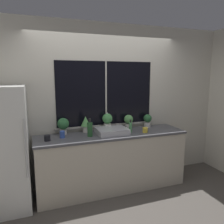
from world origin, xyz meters
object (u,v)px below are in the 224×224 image
object	(u,v)px
mug_blue	(62,134)
bottle_tall	(90,129)
potted_plant_right	(129,121)
potted_plant_far_right	(148,120)
mug_yellow	(145,130)
mug_black	(47,138)
sink	(112,131)
potted_plant_far_left	(63,125)
refrigerator	(1,150)
potted_plant_left	(86,123)
potted_plant_center	(107,121)
soap_bottle	(130,127)

from	to	relation	value
mug_blue	bottle_tall	bearing A→B (deg)	-8.45
potted_plant_right	mug_blue	bearing A→B (deg)	-170.78
potted_plant_far_right	mug_yellow	size ratio (longest dim) A/B	2.74
potted_plant_far_right	mug_black	distance (m)	1.78
sink	potted_plant_far_left	bearing A→B (deg)	162.84
refrigerator	sink	bearing A→B (deg)	0.45
bottle_tall	sink	bearing A→B (deg)	3.81
bottle_tall	mug_blue	size ratio (longest dim) A/B	2.67
potted_plant_left	potted_plant_center	size ratio (longest dim) A/B	0.93
potted_plant_far_left	bottle_tall	world-z (taller)	bottle_tall
bottle_tall	potted_plant_right	bearing A→B (deg)	18.32
potted_plant_left	potted_plant_right	size ratio (longest dim) A/B	1.10
potted_plant_far_left	mug_black	xyz separation A→B (m)	(-0.26, -0.27, -0.11)
potted_plant_left	potted_plant_right	distance (m)	0.76
sink	bottle_tall	bearing A→B (deg)	-176.19
sink	potted_plant_center	distance (m)	0.25
refrigerator	mug_black	distance (m)	0.61
mug_blue	potted_plant_center	bearing A→B (deg)	13.72
soap_bottle	mug_black	world-z (taller)	soap_bottle
potted_plant_center	potted_plant_left	bearing A→B (deg)	180.00
potted_plant_far_left	potted_plant_center	xyz separation A→B (m)	(0.73, 0.00, 0.01)
potted_plant_right	mug_black	world-z (taller)	potted_plant_right
soap_bottle	bottle_tall	size ratio (longest dim) A/B	0.75
potted_plant_center	soap_bottle	xyz separation A→B (m)	(0.31, -0.25, -0.08)
potted_plant_far_right	mug_black	size ratio (longest dim) A/B	2.60
refrigerator	soap_bottle	distance (m)	1.91
potted_plant_center	soap_bottle	bearing A→B (deg)	-38.55
refrigerator	potted_plant_right	distance (m)	2.01
potted_plant_far_left	soap_bottle	distance (m)	1.07
potted_plant_far_right	soap_bottle	size ratio (longest dim) A/B	1.10
soap_bottle	bottle_tall	xyz separation A→B (m)	(-0.68, -0.00, 0.03)
sink	mug_yellow	size ratio (longest dim) A/B	5.77
sink	potted_plant_far_left	world-z (taller)	sink
bottle_tall	mug_blue	bearing A→B (deg)	171.55
sink	soap_bottle	distance (m)	0.32
potted_plant_far_right	potted_plant_far_left	bearing A→B (deg)	180.00
refrigerator	mug_black	size ratio (longest dim) A/B	19.57
mug_black	sink	bearing A→B (deg)	2.60
potted_plant_center	mug_yellow	distance (m)	0.64
refrigerator	potted_plant_far_left	xyz separation A→B (m)	(0.86, 0.24, 0.23)
potted_plant_far_right	soap_bottle	distance (m)	0.52
potted_plant_far_right	mug_yellow	distance (m)	0.42
sink	potted_plant_center	world-z (taller)	sink
potted_plant_right	mug_blue	size ratio (longest dim) A/B	2.35
soap_bottle	potted_plant_right	bearing A→B (deg)	73.00
sink	potted_plant_far_right	xyz separation A→B (m)	(0.77, 0.23, 0.08)
soap_bottle	mug_blue	xyz separation A→B (m)	(-1.08, 0.06, -0.03)
potted_plant_center	bottle_tall	distance (m)	0.44
mug_blue	soap_bottle	bearing A→B (deg)	-3.20
potted_plant_right	soap_bottle	bearing A→B (deg)	-107.00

